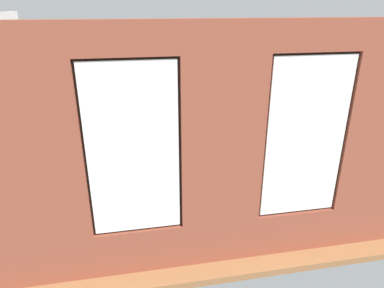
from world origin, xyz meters
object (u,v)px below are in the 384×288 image
at_px(potted_plant_between_couches, 261,191).
at_px(couch_left, 328,169).
at_px(cup_ceramic, 199,166).
at_px(papasan_chair, 127,135).
at_px(media_console, 33,175).
at_px(remote_gray, 181,164).
at_px(potted_plant_near_tv, 53,190).
at_px(remote_silver, 212,161).
at_px(potted_plant_foreground_right, 59,125).
at_px(potted_plant_by_left_couch, 278,142).
at_px(tv_flatscreen, 27,143).
at_px(coffee_table, 192,168).
at_px(potted_plant_corner_near_left, 281,114).
at_px(couch_by_window, 170,215).

bearing_deg(potted_plant_between_couches, couch_left, -151.96).
bearing_deg(cup_ceramic, papasan_chair, -56.11).
xyz_separation_m(couch_left, media_console, (5.53, -0.91, -0.05)).
distance_m(remote_gray, media_console, 2.79).
bearing_deg(potted_plant_near_tv, remote_silver, -166.63).
relative_size(couch_left, potted_plant_foreground_right, 1.41).
bearing_deg(remote_silver, cup_ceramic, 116.06).
relative_size(media_console, potted_plant_foreground_right, 0.78).
bearing_deg(media_console, potted_plant_by_left_couch, -174.61).
height_order(media_console, potted_plant_near_tv, potted_plant_near_tv).
bearing_deg(potted_plant_between_couches, tv_flatscreen, -25.87).
bearing_deg(papasan_chair, couch_left, 148.54).
distance_m(coffee_table, tv_flatscreen, 3.05).
relative_size(tv_flatscreen, potted_plant_corner_near_left, 0.84).
bearing_deg(couch_left, potted_plant_near_tv, -93.83).
height_order(potted_plant_foreground_right, potted_plant_by_left_couch, potted_plant_foreground_right).
distance_m(remote_silver, remote_gray, 0.62).
xyz_separation_m(papasan_chair, potted_plant_foreground_right, (1.47, -0.15, 0.28)).
relative_size(potted_plant_foreground_right, potted_plant_by_left_couch, 2.32).
distance_m(media_console, potted_plant_between_couches, 4.22).
distance_m(coffee_table, papasan_chair, 2.19).
xyz_separation_m(coffee_table, potted_plant_near_tv, (2.41, 0.55, 0.09)).
bearing_deg(papasan_chair, coffee_table, 122.96).
relative_size(coffee_table, potted_plant_foreground_right, 1.12).
bearing_deg(tv_flatscreen, remote_silver, 174.64).
bearing_deg(potted_plant_between_couches, media_console, -25.84).
bearing_deg(cup_ceramic, potted_plant_near_tv, 9.78).
bearing_deg(tv_flatscreen, potted_plant_foreground_right, -101.02).
height_order(remote_silver, potted_plant_by_left_couch, potted_plant_by_left_couch).
relative_size(remote_gray, tv_flatscreen, 0.17).
bearing_deg(remote_gray, tv_flatscreen, 138.37).
relative_size(couch_left, remote_silver, 11.54).
distance_m(couch_left, papasan_chair, 4.41).
relative_size(remote_silver, potted_plant_corner_near_left, 0.14).
height_order(potted_plant_corner_near_left, potted_plant_between_couches, potted_plant_corner_near_left).
height_order(tv_flatscreen, potted_plant_by_left_couch, tv_flatscreen).
xyz_separation_m(cup_ceramic, papasan_chair, (1.31, -1.94, -0.01)).
xyz_separation_m(media_console, papasan_chair, (-1.77, -1.39, 0.17)).
bearing_deg(couch_by_window, cup_ceramic, -118.46).
bearing_deg(potted_plant_foreground_right, potted_plant_by_left_couch, 167.67).
distance_m(couch_by_window, potted_plant_by_left_couch, 3.65).
relative_size(potted_plant_corner_near_left, potted_plant_by_left_couch, 2.03).
bearing_deg(papasan_chair, potted_plant_foreground_right, -5.83).
distance_m(couch_by_window, coffee_table, 1.56).
relative_size(couch_by_window, potted_plant_near_tv, 2.96).
bearing_deg(couch_by_window, potted_plant_foreground_right, -59.03).
relative_size(couch_left, media_console, 1.82).
height_order(couch_by_window, remote_silver, couch_by_window).
distance_m(tv_flatscreen, potted_plant_foreground_right, 1.58).
height_order(potted_plant_corner_near_left, potted_plant_by_left_couch, potted_plant_corner_near_left).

